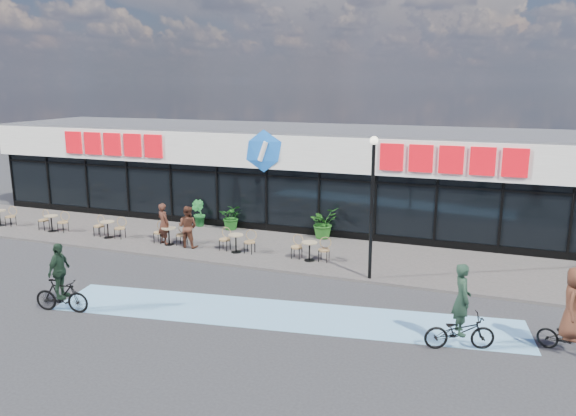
{
  "coord_description": "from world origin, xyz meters",
  "views": [
    {
      "loc": [
        9.56,
        -16.09,
        6.82
      ],
      "look_at": [
        2.33,
        3.5,
        2.08
      ],
      "focal_mm": 35.0,
      "sensor_mm": 36.0,
      "label": 1
    }
  ],
  "objects_px": {
    "lamp_post": "(372,195)",
    "bistro_set_0": "(1,216)",
    "potted_plant_mid": "(232,217)",
    "patron_left": "(164,224)",
    "potted_plant_right": "(323,223)",
    "potted_plant_left": "(198,213)",
    "cyclist_a": "(460,321)",
    "cyclist_b": "(572,319)",
    "patron_right": "(188,227)"
  },
  "relations": [
    {
      "from": "bistro_set_0",
      "to": "potted_plant_left",
      "type": "height_order",
      "value": "potted_plant_left"
    },
    {
      "from": "patron_left",
      "to": "cyclist_a",
      "type": "bearing_deg",
      "value": 179.64
    },
    {
      "from": "potted_plant_mid",
      "to": "lamp_post",
      "type": "bearing_deg",
      "value": -30.23
    },
    {
      "from": "potted_plant_mid",
      "to": "cyclist_a",
      "type": "distance_m",
      "value": 13.66
    },
    {
      "from": "cyclist_a",
      "to": "cyclist_b",
      "type": "xyz_separation_m",
      "value": [
        2.66,
        0.67,
        0.18
      ]
    },
    {
      "from": "patron_right",
      "to": "cyclist_a",
      "type": "xyz_separation_m",
      "value": [
        11.11,
        -5.32,
        -0.18
      ]
    },
    {
      "from": "cyclist_a",
      "to": "cyclist_b",
      "type": "relative_size",
      "value": 1.0
    },
    {
      "from": "potted_plant_mid",
      "to": "patron_left",
      "type": "height_order",
      "value": "patron_left"
    },
    {
      "from": "bistro_set_0",
      "to": "potted_plant_right",
      "type": "height_order",
      "value": "potted_plant_right"
    },
    {
      "from": "potted_plant_left",
      "to": "potted_plant_right",
      "type": "relative_size",
      "value": 0.91
    },
    {
      "from": "potted_plant_mid",
      "to": "patron_right",
      "type": "relative_size",
      "value": 0.68
    },
    {
      "from": "potted_plant_right",
      "to": "patron_right",
      "type": "height_order",
      "value": "patron_right"
    },
    {
      "from": "patron_right",
      "to": "cyclist_a",
      "type": "distance_m",
      "value": 12.32
    },
    {
      "from": "potted_plant_left",
      "to": "cyclist_b",
      "type": "bearing_deg",
      "value": -27.57
    },
    {
      "from": "bistro_set_0",
      "to": "patron_right",
      "type": "height_order",
      "value": "patron_right"
    },
    {
      "from": "bistro_set_0",
      "to": "cyclist_b",
      "type": "xyz_separation_m",
      "value": [
        23.99,
        -4.78,
        0.42
      ]
    },
    {
      "from": "potted_plant_mid",
      "to": "cyclist_b",
      "type": "distance_m",
      "value": 15.47
    },
    {
      "from": "lamp_post",
      "to": "potted_plant_mid",
      "type": "height_order",
      "value": "lamp_post"
    },
    {
      "from": "cyclist_a",
      "to": "cyclist_b",
      "type": "distance_m",
      "value": 2.75
    },
    {
      "from": "potted_plant_mid",
      "to": "potted_plant_right",
      "type": "relative_size",
      "value": 0.87
    },
    {
      "from": "potted_plant_right",
      "to": "cyclist_a",
      "type": "height_order",
      "value": "cyclist_a"
    },
    {
      "from": "potted_plant_left",
      "to": "patron_right",
      "type": "bearing_deg",
      "value": -67.94
    },
    {
      "from": "patron_right",
      "to": "cyclist_b",
      "type": "bearing_deg",
      "value": 160.44
    },
    {
      "from": "bistro_set_0",
      "to": "patron_left",
      "type": "relative_size",
      "value": 0.88
    },
    {
      "from": "bistro_set_0",
      "to": "patron_right",
      "type": "relative_size",
      "value": 0.88
    },
    {
      "from": "potted_plant_left",
      "to": "potted_plant_right",
      "type": "bearing_deg",
      "value": 0.75
    },
    {
      "from": "potted_plant_right",
      "to": "bistro_set_0",
      "type": "bearing_deg",
      "value": -168.08
    },
    {
      "from": "lamp_post",
      "to": "patron_left",
      "type": "xyz_separation_m",
      "value": [
        -9.05,
        1.19,
        -2.08
      ]
    },
    {
      "from": "bistro_set_0",
      "to": "patron_left",
      "type": "height_order",
      "value": "patron_left"
    },
    {
      "from": "potted_plant_mid",
      "to": "patron_left",
      "type": "distance_m",
      "value": 3.54
    },
    {
      "from": "lamp_post",
      "to": "potted_plant_right",
      "type": "relative_size",
      "value": 3.61
    },
    {
      "from": "bistro_set_0",
      "to": "potted_plant_mid",
      "type": "height_order",
      "value": "potted_plant_mid"
    },
    {
      "from": "bistro_set_0",
      "to": "patron_left",
      "type": "bearing_deg",
      "value": -0.24
    },
    {
      "from": "lamp_post",
      "to": "potted_plant_right",
      "type": "xyz_separation_m",
      "value": [
        -3.02,
        4.4,
        -2.27
      ]
    },
    {
      "from": "patron_left",
      "to": "cyclist_b",
      "type": "relative_size",
      "value": 0.75
    },
    {
      "from": "patron_left",
      "to": "patron_right",
      "type": "xyz_separation_m",
      "value": [
        1.21,
        -0.09,
        -0.0
      ]
    },
    {
      "from": "patron_right",
      "to": "cyclist_a",
      "type": "height_order",
      "value": "cyclist_a"
    },
    {
      "from": "bistro_set_0",
      "to": "potted_plant_left",
      "type": "xyz_separation_m",
      "value": [
        8.92,
        3.09,
        0.16
      ]
    },
    {
      "from": "potted_plant_left",
      "to": "cyclist_a",
      "type": "bearing_deg",
      "value": -34.55
    },
    {
      "from": "patron_left",
      "to": "patron_right",
      "type": "height_order",
      "value": "patron_left"
    },
    {
      "from": "lamp_post",
      "to": "bistro_set_0",
      "type": "bearing_deg",
      "value": 176.12
    },
    {
      "from": "potted_plant_left",
      "to": "patron_left",
      "type": "bearing_deg",
      "value": -88.19
    },
    {
      "from": "patron_left",
      "to": "potted_plant_right",
      "type": "bearing_deg",
      "value": -128.57
    },
    {
      "from": "cyclist_b",
      "to": "potted_plant_right",
      "type": "bearing_deg",
      "value": 138.37
    },
    {
      "from": "cyclist_b",
      "to": "patron_left",
      "type": "bearing_deg",
      "value": 162.44
    },
    {
      "from": "lamp_post",
      "to": "potted_plant_mid",
      "type": "distance_m",
      "value": 8.88
    },
    {
      "from": "potted_plant_left",
      "to": "patron_left",
      "type": "height_order",
      "value": "patron_left"
    },
    {
      "from": "potted_plant_left",
      "to": "potted_plant_mid",
      "type": "distance_m",
      "value": 1.75
    },
    {
      "from": "potted_plant_right",
      "to": "cyclist_a",
      "type": "relative_size",
      "value": 0.59
    },
    {
      "from": "lamp_post",
      "to": "cyclist_b",
      "type": "bearing_deg",
      "value": -30.91
    }
  ]
}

